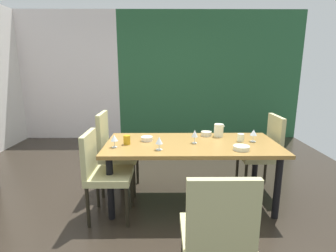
% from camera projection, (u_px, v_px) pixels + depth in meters
% --- Properties ---
extents(ground_plane, '(6.02, 5.92, 0.02)m').
position_uv_depth(ground_plane, '(153.00, 204.00, 3.04)').
color(ground_plane, black).
extents(back_panel_interior, '(2.16, 0.10, 2.67)m').
position_uv_depth(back_panel_interior, '(68.00, 77.00, 5.56)').
color(back_panel_interior, silver).
rests_on(back_panel_interior, ground_plane).
extents(garden_window_panel, '(3.86, 0.10, 2.67)m').
position_uv_depth(garden_window_panel, '(209.00, 77.00, 5.58)').
color(garden_window_panel, '#275835').
rests_on(garden_window_panel, ground_plane).
extents(dining_table, '(1.91, 0.88, 0.72)m').
position_uv_depth(dining_table, '(192.00, 150.00, 2.94)').
color(dining_table, olive).
rests_on(dining_table, ground_plane).
extents(chair_left_far, '(0.45, 0.44, 1.01)m').
position_uv_depth(chair_left_far, '(113.00, 149.00, 3.25)').
color(chair_left_far, tan).
rests_on(chair_left_far, ground_plane).
extents(chair_left_near, '(0.45, 0.44, 0.92)m').
position_uv_depth(chair_left_near, '(102.00, 170.00, 2.67)').
color(chair_left_near, tan).
rests_on(chair_left_near, ground_plane).
extents(chair_head_near, '(0.44, 0.44, 0.95)m').
position_uv_depth(chair_head_near, '(217.00, 232.00, 1.65)').
color(chair_head_near, tan).
rests_on(chair_head_near, ground_plane).
extents(chair_right_far, '(0.44, 0.44, 0.97)m').
position_uv_depth(chair_right_far, '(264.00, 149.00, 3.27)').
color(chair_right_far, tan).
rests_on(chair_right_far, ground_plane).
extents(wine_glass_center, '(0.08, 0.08, 0.14)m').
position_uv_depth(wine_glass_center, '(159.00, 141.00, 2.66)').
color(wine_glass_center, silver).
rests_on(wine_glass_center, dining_table).
extents(wine_glass_south, '(0.07, 0.07, 0.15)m').
position_uv_depth(wine_glass_south, '(195.00, 134.00, 2.89)').
color(wine_glass_south, silver).
rests_on(wine_glass_south, dining_table).
extents(wine_glass_west, '(0.08, 0.08, 0.14)m').
position_uv_depth(wine_glass_west, '(114.00, 138.00, 2.74)').
color(wine_glass_west, silver).
rests_on(wine_glass_west, dining_table).
extents(wine_glass_corner, '(0.08, 0.08, 0.14)m').
position_uv_depth(wine_glass_corner, '(254.00, 133.00, 2.96)').
color(wine_glass_corner, silver).
rests_on(wine_glass_corner, dining_table).
extents(serving_bowl_east, '(0.13, 0.13, 0.05)m').
position_uv_depth(serving_bowl_east, '(206.00, 134.00, 3.21)').
color(serving_bowl_east, beige).
rests_on(serving_bowl_east, dining_table).
extents(serving_bowl_left, '(0.17, 0.17, 0.04)m').
position_uv_depth(serving_bowl_left, '(241.00, 148.00, 2.68)').
color(serving_bowl_left, beige).
rests_on(serving_bowl_left, dining_table).
extents(serving_bowl_rear, '(0.14, 0.14, 0.05)m').
position_uv_depth(serving_bowl_rear, '(147.00, 139.00, 3.00)').
color(serving_bowl_rear, silver).
rests_on(serving_bowl_rear, dining_table).
extents(cup_right, '(0.08, 0.08, 0.10)m').
position_uv_depth(cup_right, '(127.00, 140.00, 2.86)').
color(cup_right, '#BE8D18').
rests_on(cup_right, dining_table).
extents(cup_near_shelf, '(0.07, 0.07, 0.09)m').
position_uv_depth(cup_near_shelf, '(241.00, 138.00, 2.97)').
color(cup_near_shelf, white).
rests_on(cup_near_shelf, dining_table).
extents(pitcher_near_window, '(0.13, 0.11, 0.15)m').
position_uv_depth(pitcher_near_window, '(219.00, 130.00, 3.18)').
color(pitcher_near_window, '#EBECCA').
rests_on(pitcher_near_window, dining_table).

